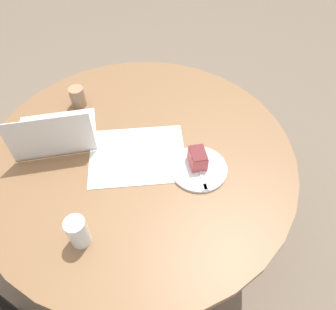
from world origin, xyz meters
The scene contains 9 objects.
ground_plane centered at (0.00, 0.00, 0.00)m, with size 12.00×12.00×0.00m, color #6B5B4C.
dining_table centered at (0.00, 0.00, 0.59)m, with size 1.27×1.27×0.71m.
paper_document centered at (0.00, 0.01, 0.71)m, with size 0.48×0.45×0.00m.
plate centered at (-0.25, -0.03, 0.71)m, with size 0.22×0.22×0.01m.
cake_slice centered at (-0.24, -0.05, 0.75)m, with size 0.10×0.10×0.07m.
fork centered at (-0.27, 0.00, 0.72)m, with size 0.12×0.15×0.00m.
coffee_glass centered at (0.39, -0.14, 0.75)m, with size 0.07×0.07×0.09m.
water_glass centered at (-0.01, 0.41, 0.77)m, with size 0.07×0.07×0.12m.
laptop centered at (0.34, 0.08, 0.74)m, with size 0.40×0.39×0.21m.
Camera 1 is at (-0.47, 0.71, 1.72)m, focal length 35.00 mm.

